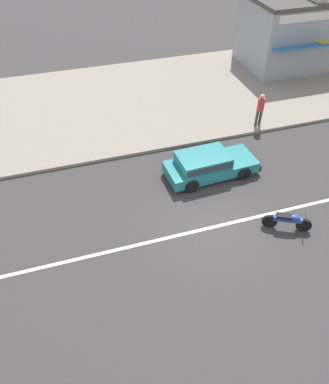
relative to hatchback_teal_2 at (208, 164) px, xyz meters
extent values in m
plane|color=#383535|center=(-0.90, -2.93, -0.59)|extent=(160.00, 160.00, 0.00)
cube|color=silver|center=(-0.90, -2.93, -0.59)|extent=(50.40, 0.14, 0.01)
cube|color=gray|center=(-0.90, 7.27, -0.51)|extent=(68.00, 10.00, 0.15)
cube|color=teal|center=(0.14, 0.01, -0.18)|extent=(3.94, 1.76, 0.48)
cube|color=teal|center=(-0.25, -0.01, 0.29)|extent=(2.19, 1.52, 0.46)
cube|color=#28333D|center=(-0.25, -0.01, 0.29)|extent=(2.11, 1.54, 0.29)
cube|color=black|center=(2.12, 0.10, -0.28)|extent=(0.19, 1.54, 0.28)
cube|color=white|center=(2.06, 0.65, -0.08)|extent=(0.09, 0.24, 0.14)
cube|color=white|center=(2.11, -0.45, -0.08)|extent=(0.09, 0.24, 0.14)
cylinder|color=black|center=(1.30, 0.81, -0.29)|extent=(0.61, 0.25, 0.60)
cylinder|color=black|center=(1.37, -0.68, -0.29)|extent=(0.61, 0.25, 0.60)
cylinder|color=black|center=(-1.10, 0.69, -0.29)|extent=(0.61, 0.25, 0.60)
cylinder|color=black|center=(-1.02, -0.80, -0.29)|extent=(0.61, 0.25, 0.60)
cylinder|color=black|center=(2.13, -4.05, -0.31)|extent=(0.54, 0.34, 0.56)
cylinder|color=black|center=(1.04, -3.50, -0.31)|extent=(0.54, 0.34, 0.56)
cube|color=#23479E|center=(1.58, -3.78, -0.11)|extent=(0.99, 0.59, 0.18)
cube|color=black|center=(1.45, -3.71, 0.03)|extent=(0.60, 0.46, 0.12)
ellipsoid|color=#23479E|center=(1.77, -3.87, 0.01)|extent=(0.47, 0.39, 0.22)
cylinder|color=#232326|center=(2.10, -4.04, 0.19)|extent=(0.28, 0.51, 0.03)
cylinder|color=#4C4238|center=(3.76, 2.80, -0.02)|extent=(0.14, 0.14, 0.83)
cylinder|color=#4C4238|center=(3.96, 2.80, -0.02)|extent=(0.14, 0.14, 0.83)
cylinder|color=#D63D33|center=(3.86, 2.80, 0.71)|extent=(0.34, 0.34, 0.62)
sphere|color=#D6AD89|center=(3.86, 2.80, 1.13)|extent=(0.23, 0.23, 0.23)
cube|color=#999EA8|center=(8.70, 9.11, 1.49)|extent=(4.68, 4.28, 3.86)
cube|color=#286BA3|center=(8.70, 6.62, 1.61)|extent=(4.21, 0.90, 0.28)
cube|color=white|center=(8.70, 6.95, 3.12)|extent=(3.98, 0.08, 0.44)
camera|label=1|loc=(-5.48, -11.46, 9.71)|focal=35.00mm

